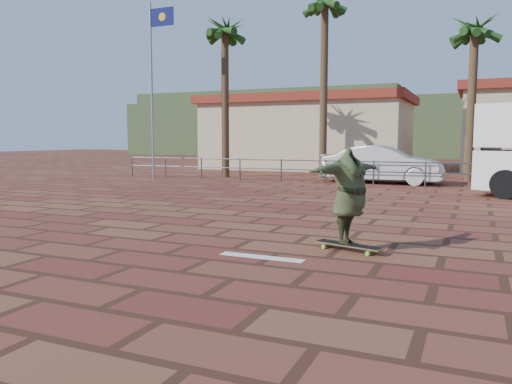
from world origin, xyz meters
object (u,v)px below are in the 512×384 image
(longboard, at_px, (348,245))
(skateboarder, at_px, (349,196))
(car_white, at_px, (384,165))
(car_silver, at_px, (378,163))

(longboard, distance_m, skateboarder, 0.83)
(car_white, bearing_deg, car_silver, 32.55)
(longboard, bearing_deg, car_silver, 113.90)
(longboard, height_order, skateboarder, skateboarder)
(skateboarder, distance_m, car_silver, 13.83)
(skateboarder, height_order, car_silver, skateboarder)
(car_white, bearing_deg, longboard, -172.55)
(car_silver, height_order, car_white, car_silver)
(skateboarder, height_order, car_white, skateboarder)
(longboard, bearing_deg, skateboarder, 12.23)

